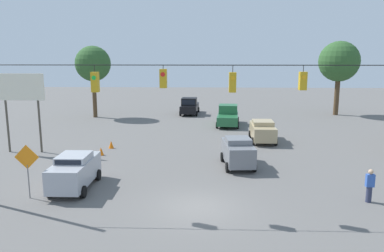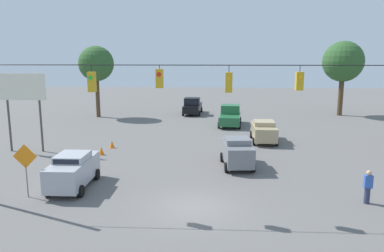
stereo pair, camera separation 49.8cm
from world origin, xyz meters
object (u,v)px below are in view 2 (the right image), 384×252
Objects in this scene: sedan_tan_oncoming_far at (264,131)px; traffic_cone_nearest at (64,182)px; pedestrian at (368,187)px; pickup_truck_green_oncoming_deep at (230,116)px; work_zone_sign at (25,160)px; traffic_cone_fourth at (101,151)px; traffic_cone_fifth at (112,144)px; traffic_cone_second at (83,169)px; pickup_truck_black_withflow_deep at (192,106)px; traffic_cone_third at (94,160)px; tree_horizon_left at (96,64)px; sedan_silver_parked_shoulder at (73,170)px; overhead_signal_span at (193,109)px; roadside_billboard at (23,94)px; tree_horizon_right at (343,62)px; sedan_grey_crossing_near at (237,152)px.

traffic_cone_nearest is (12.68, 12.15, -0.65)m from sedan_tan_oncoming_far.
traffic_cone_nearest is 0.35× the size of pedestrian.
pickup_truck_green_oncoming_deep reaches higher than sedan_tan_oncoming_far.
traffic_cone_fourth is at bearing -98.87° from work_zone_sign.
pedestrian is (-16.02, 8.46, 0.56)m from traffic_cone_fourth.
traffic_cone_second is at bearing 89.84° from traffic_cone_fifth.
pickup_truck_black_withflow_deep is 23.32m from traffic_cone_third.
sedan_tan_oncoming_far reaches higher than traffic_cone_second.
traffic_cone_fifth is (-0.24, -9.23, 0.00)m from traffic_cone_nearest.
traffic_cone_fourth is at bearing 21.79° from sedan_tan_oncoming_far.
sedan_silver_parked_shoulder is at bearing 103.99° from tree_horizon_left.
sedan_tan_oncoming_far is 7.32× the size of traffic_cone_third.
overhead_signal_span is 2.51× the size of tree_horizon_left.
pickup_truck_black_withflow_deep is 8.61× the size of traffic_cone_nearest.
roadside_billboard is at bearing -52.33° from traffic_cone_nearest.
tree_horizon_right reaches higher than pickup_truck_green_oncoming_deep.
overhead_signal_span reaches higher than traffic_cone_third.
sedan_silver_parked_shoulder reaches higher than traffic_cone_second.
pickup_truck_black_withflow_deep is at bearing -102.52° from traffic_cone_second.
overhead_signal_span reaches higher than sedan_silver_parked_shoulder.
tree_horizon_right is at bearing -179.65° from pickup_truck_black_withflow_deep.
traffic_cone_third and traffic_cone_fifth have the same top height.
work_zone_sign is at bearing -4.86° from overhead_signal_span.
overhead_signal_span is 4.86× the size of sedan_silver_parked_shoulder.
roadside_billboard is at bearing -6.83° from traffic_cone_fourth.
overhead_signal_span is 29.62m from tree_horizon_left.
sedan_grey_crossing_near is at bearing -151.44° from work_zone_sign.
sedan_tan_oncoming_far is 7.32× the size of traffic_cone_nearest.
tree_horizon_left reaches higher than pickup_truck_green_oncoming_deep.
overhead_signal_span is 8.16m from sedan_silver_parked_shoulder.
overhead_signal_span is at bearing 5.68° from pedestrian.
tree_horizon_left reaches higher than sedan_tan_oncoming_far.
sedan_grey_crossing_near is 15.10m from pickup_truck_green_oncoming_deep.
traffic_cone_nearest is at bearing 127.67° from roadside_billboard.
traffic_cone_fifth is 0.07× the size of tree_horizon_right.
sedan_tan_oncoming_far is 7.32× the size of traffic_cone_fifth.
pickup_truck_green_oncoming_deep is at bearing -117.17° from traffic_cone_nearest.
work_zone_sign is at bearing 76.21° from pickup_truck_black_withflow_deep.
pickup_truck_green_oncoming_deep is 1.26× the size of sedan_silver_parked_shoulder.
sedan_grey_crossing_near is (-2.57, -6.87, -3.83)m from overhead_signal_span.
traffic_cone_third is at bearing 95.80° from traffic_cone_fourth.
traffic_cone_second and traffic_cone_fifth have the same top height.
overhead_signal_span is at bearing 60.63° from tree_horizon_right.
traffic_cone_third is (-0.06, -2.11, 0.00)m from traffic_cone_second.
traffic_cone_third is 0.35× the size of pedestrian.
sedan_grey_crossing_near is 10.24m from traffic_cone_fourth.
traffic_cone_fourth is at bearing 74.17° from pickup_truck_black_withflow_deep.
pedestrian reaches higher than traffic_cone_fifth.
work_zone_sign is 1.65× the size of pedestrian.
sedan_silver_parked_shoulder is 1.53× the size of work_zone_sign.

